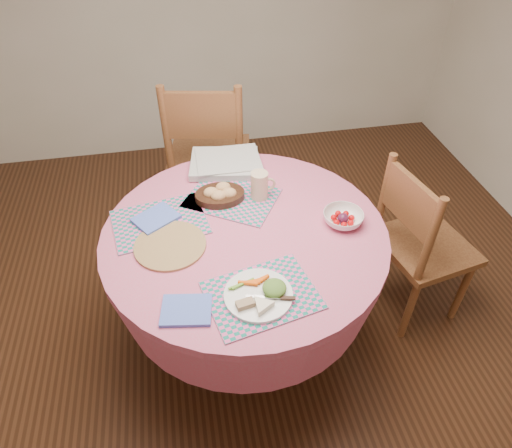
# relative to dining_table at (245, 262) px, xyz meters

# --- Properties ---
(ground) EXTENTS (4.00, 4.00, 0.00)m
(ground) POSITION_rel_dining_table_xyz_m (0.00, 0.00, -0.56)
(ground) COLOR #331C0F
(ground) RESTS_ON ground
(dining_table) EXTENTS (1.24, 1.24, 0.75)m
(dining_table) POSITION_rel_dining_table_xyz_m (0.00, 0.00, 0.00)
(dining_table) COLOR #CA5E81
(dining_table) RESTS_ON ground
(chair_right) EXTENTS (0.49, 0.50, 0.94)m
(chair_right) POSITION_rel_dining_table_xyz_m (0.89, 0.03, -0.07)
(chair_right) COLOR brown
(chair_right) RESTS_ON ground
(chair_back) EXTENTS (0.57, 0.56, 1.06)m
(chair_back) POSITION_rel_dining_table_xyz_m (-0.07, 0.95, -0.00)
(chair_back) COLOR brown
(chair_back) RESTS_ON ground
(placemat_front) EXTENTS (0.45, 0.38, 0.01)m
(placemat_front) POSITION_rel_dining_table_xyz_m (0.00, -0.37, 0.20)
(placemat_front) COLOR #15796A
(placemat_front) RESTS_ON dining_table
(placemat_left) EXTENTS (0.44, 0.36, 0.01)m
(placemat_left) POSITION_rel_dining_table_xyz_m (-0.36, 0.12, 0.20)
(placemat_left) COLOR #15796A
(placemat_left) RESTS_ON dining_table
(placemat_back) EXTENTS (0.50, 0.47, 0.01)m
(placemat_back) POSITION_rel_dining_table_xyz_m (-0.02, 0.23, 0.20)
(placemat_back) COLOR #15796A
(placemat_back) RESTS_ON dining_table
(wicker_trivet) EXTENTS (0.30, 0.30, 0.01)m
(wicker_trivet) POSITION_rel_dining_table_xyz_m (-0.32, -0.04, 0.20)
(wicker_trivet) COLOR brown
(wicker_trivet) RESTS_ON dining_table
(napkin_near) EXTENTS (0.20, 0.17, 0.01)m
(napkin_near) POSITION_rel_dining_table_xyz_m (-0.28, -0.39, 0.20)
(napkin_near) COLOR #516BD0
(napkin_near) RESTS_ON dining_table
(napkin_far) EXTENTS (0.23, 0.22, 0.01)m
(napkin_far) POSITION_rel_dining_table_xyz_m (-0.37, 0.14, 0.21)
(napkin_far) COLOR #516BD0
(napkin_far) RESTS_ON placemat_left
(dinner_plate) EXTENTS (0.26, 0.26, 0.05)m
(dinner_plate) POSITION_rel_dining_table_xyz_m (-0.01, -0.38, 0.22)
(dinner_plate) COLOR white
(dinner_plate) RESTS_ON placemat_front
(bread_bowl) EXTENTS (0.23, 0.23, 0.08)m
(bread_bowl) POSITION_rel_dining_table_xyz_m (-0.07, 0.23, 0.23)
(bread_bowl) COLOR black
(bread_bowl) RESTS_ON placemat_back
(latte_mug) EXTENTS (0.12, 0.08, 0.13)m
(latte_mug) POSITION_rel_dining_table_xyz_m (0.11, 0.21, 0.27)
(latte_mug) COLOR beige
(latte_mug) RESTS_ON placemat_back
(fruit_bowl) EXTENTS (0.19, 0.19, 0.05)m
(fruit_bowl) POSITION_rel_dining_table_xyz_m (0.43, -0.03, 0.22)
(fruit_bowl) COLOR white
(fruit_bowl) RESTS_ON dining_table
(newspaper_stack) EXTENTS (0.38, 0.32, 0.04)m
(newspaper_stack) POSITION_rel_dining_table_xyz_m (-0.01, 0.50, 0.22)
(newspaper_stack) COLOR silver
(newspaper_stack) RESTS_ON dining_table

